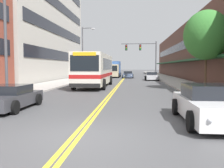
# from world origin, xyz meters

# --- Properties ---
(ground_plane) EXTENTS (240.00, 240.00, 0.00)m
(ground_plane) POSITION_xyz_m (0.00, 37.00, 0.00)
(ground_plane) COLOR #4C4C4F
(sidewalk_left) EXTENTS (3.82, 106.00, 0.13)m
(sidewalk_left) POSITION_xyz_m (-7.41, 37.00, 0.06)
(sidewalk_left) COLOR #B2ADA5
(sidewalk_left) RESTS_ON ground_plane
(sidewalk_right) EXTENTS (3.82, 106.00, 0.13)m
(sidewalk_right) POSITION_xyz_m (7.41, 37.00, 0.06)
(sidewalk_right) COLOR #B2ADA5
(sidewalk_right) RESTS_ON ground_plane
(centre_line) EXTENTS (0.34, 106.00, 0.01)m
(centre_line) POSITION_xyz_m (0.00, 37.00, 0.00)
(centre_line) COLOR yellow
(centre_line) RESTS_ON ground_plane
(storefront_row_right) EXTENTS (9.10, 68.00, 8.79)m
(storefront_row_right) POSITION_xyz_m (13.55, 37.00, 4.39)
(storefront_row_right) COLOR brown
(storefront_row_right) RESTS_ON ground_plane
(city_bus) EXTENTS (2.96, 10.81, 3.27)m
(city_bus) POSITION_xyz_m (-2.25, 18.04, 1.84)
(city_bus) COLOR silver
(city_bus) RESTS_ON ground_plane
(car_dark_grey_parked_left_near) EXTENTS (2.19, 4.38, 1.16)m
(car_dark_grey_parked_left_near) POSITION_xyz_m (-4.38, 4.33, 0.55)
(car_dark_grey_parked_left_near) COLOR #38383D
(car_dark_grey_parked_left_near) RESTS_ON ground_plane
(car_charcoal_parked_left_mid) EXTENTS (2.04, 4.30, 1.31)m
(car_charcoal_parked_left_mid) POSITION_xyz_m (-4.26, 32.90, 0.61)
(car_charcoal_parked_left_mid) COLOR #232328
(car_charcoal_parked_left_mid) RESTS_ON ground_plane
(car_white_parked_right_foreground) EXTENTS (2.11, 4.77, 1.39)m
(car_white_parked_right_foreground) POSITION_xyz_m (4.42, 2.15, 0.65)
(car_white_parked_right_foreground) COLOR white
(car_white_parked_right_foreground) RESTS_ON ground_plane
(car_silver_parked_right_mid) EXTENTS (1.97, 4.29, 1.24)m
(car_silver_parked_right_mid) POSITION_xyz_m (4.39, 30.73, 0.58)
(car_silver_parked_right_mid) COLOR #B7B7BC
(car_silver_parked_right_mid) RESTS_ON ground_plane
(car_slate_blue_moving_lead) EXTENTS (1.98, 4.13, 1.23)m
(car_slate_blue_moving_lead) POSITION_xyz_m (0.68, 37.99, 0.58)
(car_slate_blue_moving_lead) COLOR #475675
(car_slate_blue_moving_lead) RESTS_ON ground_plane
(box_truck) EXTENTS (2.83, 7.38, 3.07)m
(box_truck) POSITION_xyz_m (-2.27, 40.96, 1.57)
(box_truck) COLOR #BCAD89
(box_truck) RESTS_ON ground_plane
(traffic_signal_mast) EXTENTS (5.62, 0.38, 6.03)m
(traffic_signal_mast) POSITION_xyz_m (3.25, 32.89, 4.29)
(traffic_signal_mast) COLOR #47474C
(traffic_signal_mast) RESTS_ON ground_plane
(street_lamp_left_near) EXTENTS (1.89, 0.28, 9.20)m
(street_lamp_left_near) POSITION_xyz_m (-5.09, 5.98, 5.33)
(street_lamp_left_near) COLOR #47474C
(street_lamp_left_near) RESTS_ON ground_plane
(street_lamp_left_far) EXTENTS (1.82, 0.28, 7.42)m
(street_lamp_left_far) POSITION_xyz_m (-5.06, 26.68, 4.39)
(street_lamp_left_far) COLOR #47474C
(street_lamp_left_far) RESTS_ON ground_plane
(street_tree_right_mid) EXTENTS (3.80, 3.80, 6.67)m
(street_tree_right_mid) POSITION_xyz_m (7.78, 14.67, 4.70)
(street_tree_right_mid) COLOR brown
(street_tree_right_mid) RESTS_ON sidewalk_right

